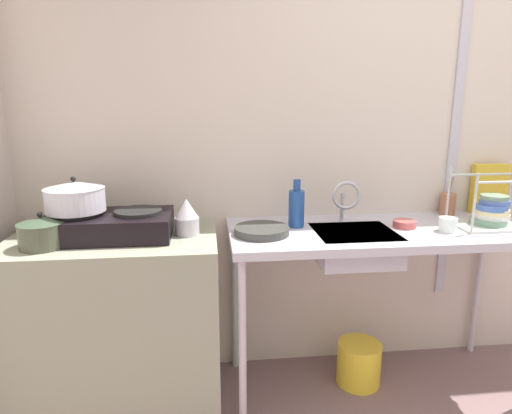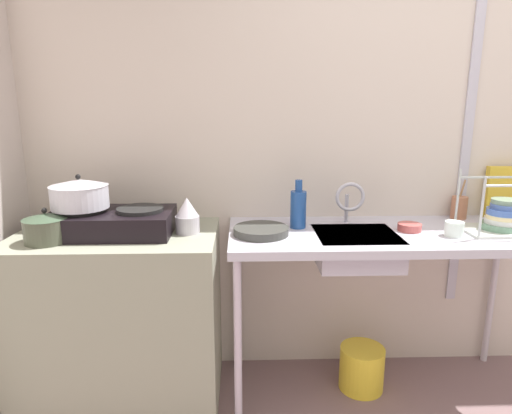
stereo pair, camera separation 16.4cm
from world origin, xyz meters
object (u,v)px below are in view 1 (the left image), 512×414
object	(u,v)px
dish_rack	(491,213)
small_bowl_on_drainboard	(405,224)
percolator	(187,217)
utensil_jar	(448,204)
cup_by_rack	(448,225)
bucket_on_floor	(359,363)
stove	(109,225)
sink_basin	(354,245)
cereal_box	(489,189)
pot_beside_stove	(42,232)
frying_pan	(262,231)
bottle_by_sink	(296,207)
faucet	(346,197)
pot_on_left_burner	(75,197)

from	to	relation	value
dish_rack	small_bowl_on_drainboard	distance (m)	0.45
percolator	utensil_jar	bearing A→B (deg)	9.18
cup_by_rack	bucket_on_floor	bearing A→B (deg)	163.07
dish_rack	bucket_on_floor	distance (m)	1.05
stove	sink_basin	size ratio (longest dim) A/B	1.48
percolator	utensil_jar	size ratio (longest dim) A/B	0.82
cereal_box	utensil_jar	xyz separation A→B (m)	(-0.25, -0.02, -0.08)
pot_beside_stove	cup_by_rack	bearing A→B (deg)	1.00
frying_pan	cereal_box	xyz separation A→B (m)	(1.33, 0.29, 0.12)
stove	sink_basin	bearing A→B (deg)	-1.90
stove	bottle_by_sink	bearing A→B (deg)	5.00
frying_pan	bucket_on_floor	distance (m)	0.95
bottle_by_sink	cereal_box	xyz separation A→B (m)	(1.14, 0.17, 0.04)
pot_beside_stove	bottle_by_sink	world-z (taller)	bottle_by_sink
pot_beside_stove	bottle_by_sink	xyz separation A→B (m)	(1.15, 0.20, 0.03)
faucet	bottle_by_sink	size ratio (longest dim) A/B	0.93
utensil_jar	sink_basin	bearing A→B (deg)	-156.37
percolator	faucet	xyz separation A→B (m)	(0.80, 0.11, 0.06)
dish_rack	percolator	bearing A→B (deg)	178.99
utensil_jar	cup_by_rack	bearing A→B (deg)	-118.91
cup_by_rack	utensil_jar	world-z (taller)	utensil_jar
pot_beside_stove	utensil_jar	distance (m)	2.08
faucet	dish_rack	world-z (taller)	dish_rack
pot_beside_stove	frying_pan	bearing A→B (deg)	5.00
sink_basin	dish_rack	bearing A→B (deg)	1.23
sink_basin	frying_pan	distance (m)	0.47
pot_beside_stove	dish_rack	xyz separation A→B (m)	(2.13, 0.10, 0.00)
pot_on_left_burner	dish_rack	xyz separation A→B (m)	(2.02, -0.02, -0.13)
percolator	frying_pan	xyz separation A→B (m)	(0.35, -0.04, -0.07)
cup_by_rack	pot_beside_stove	bearing A→B (deg)	-179.00
faucet	cereal_box	size ratio (longest dim) A/B	0.81
sink_basin	cup_by_rack	bearing A→B (deg)	-6.41
cup_by_rack	small_bowl_on_drainboard	xyz separation A→B (m)	(-0.18, 0.09, -0.02)
pot_on_left_burner	cup_by_rack	bearing A→B (deg)	-2.91
bottle_by_sink	stove	bearing A→B (deg)	-175.00
pot_on_left_burner	percolator	size ratio (longest dim) A/B	1.54
bottle_by_sink	cereal_box	distance (m)	1.15
frying_pan	cereal_box	world-z (taller)	cereal_box
bottle_by_sink	utensil_jar	size ratio (longest dim) A/B	1.15
pot_beside_stove	bottle_by_sink	bearing A→B (deg)	9.85
pot_on_left_burner	bottle_by_sink	size ratio (longest dim) A/B	1.10
sink_basin	utensil_jar	bearing A→B (deg)	23.63
pot_beside_stove	sink_basin	bearing A→B (deg)	3.33
percolator	cereal_box	size ratio (longest dim) A/B	0.62
utensil_jar	stove	bearing A→B (deg)	-172.54
frying_pan	stove	bearing A→B (deg)	177.00
pot_on_left_burner	percolator	distance (m)	0.51
dish_rack	cup_by_rack	size ratio (longest dim) A/B	4.23
dish_rack	cup_by_rack	distance (m)	0.28
faucet	frying_pan	bearing A→B (deg)	-161.73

